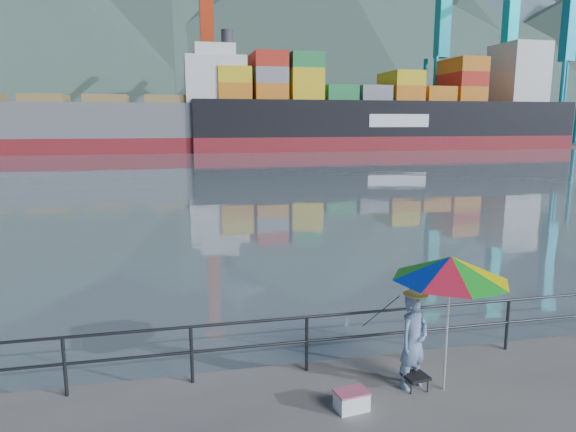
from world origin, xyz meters
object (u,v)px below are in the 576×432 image
(bulk_carrier, at_px, (123,123))
(container_ship, at_px, (395,113))
(beach_umbrella, at_px, (451,268))
(cooler_bag, at_px, (352,401))
(fisherman, at_px, (413,342))

(bulk_carrier, bearing_deg, container_ship, 0.44)
(beach_umbrella, xyz_separation_m, cooler_bag, (-1.70, -0.25, -1.94))
(bulk_carrier, bearing_deg, cooler_bag, -82.54)
(container_ship, bearing_deg, bulk_carrier, -179.56)
(cooler_bag, bearing_deg, bulk_carrier, 89.17)
(fisherman, xyz_separation_m, container_ship, (32.73, 74.32, 5.01))
(beach_umbrella, bearing_deg, fisherman, 157.34)
(bulk_carrier, relative_size, container_ship, 0.77)
(cooler_bag, xyz_separation_m, container_ship, (33.95, 74.77, 5.66))
(beach_umbrella, distance_m, cooler_bag, 2.59)
(fisherman, bearing_deg, container_ship, 42.62)
(fisherman, distance_m, beach_umbrella, 1.38)
(bulk_carrier, height_order, container_ship, container_ship)
(fisherman, distance_m, container_ship, 81.36)
(fisherman, bearing_deg, beach_umbrella, -46.27)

